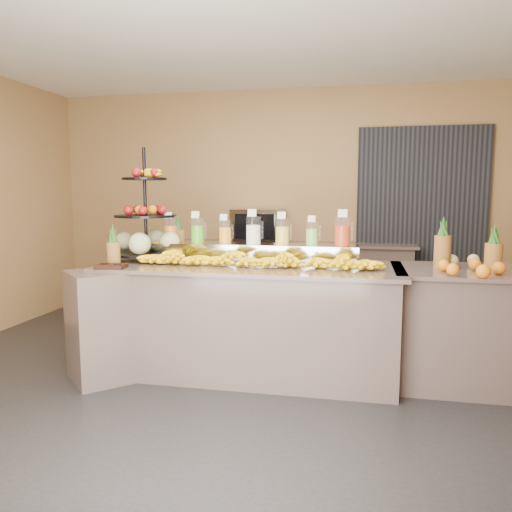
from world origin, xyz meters
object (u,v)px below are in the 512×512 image
(pitcher_tray, at_px, (253,252))
(oven_warmer, at_px, (258,226))
(right_fruit_pile, at_px, (467,261))
(condiment_caddy, at_px, (111,266))
(fruit_stand, at_px, (151,231))
(banana_heap, at_px, (257,258))

(pitcher_tray, relative_size, oven_warmer, 3.07)
(right_fruit_pile, height_order, oven_warmer, oven_warmer)
(condiment_caddy, distance_m, oven_warmer, 2.48)
(fruit_stand, relative_size, right_fruit_pile, 2.04)
(banana_heap, bearing_deg, right_fruit_pile, 1.00)
(pitcher_tray, xyz_separation_m, right_fruit_pile, (1.73, -0.29, 0.01))
(right_fruit_pile, bearing_deg, fruit_stand, 175.43)
(pitcher_tray, height_order, condiment_caddy, pitcher_tray)
(condiment_caddy, height_order, right_fruit_pile, right_fruit_pile)
(fruit_stand, xyz_separation_m, right_fruit_pile, (2.67, -0.21, -0.17))
(banana_heap, distance_m, oven_warmer, 2.04)
(condiment_caddy, height_order, oven_warmer, oven_warmer)
(right_fruit_pile, bearing_deg, condiment_caddy, -171.61)
(banana_heap, height_order, oven_warmer, oven_warmer)
(fruit_stand, height_order, right_fruit_pile, fruit_stand)
(banana_heap, xyz_separation_m, oven_warmer, (-0.40, 1.99, 0.13))
(banana_heap, relative_size, condiment_caddy, 9.06)
(banana_heap, height_order, right_fruit_pile, right_fruit_pile)
(banana_heap, height_order, condiment_caddy, banana_heap)
(banana_heap, distance_m, condiment_caddy, 1.18)
(fruit_stand, height_order, oven_warmer, fruit_stand)
(pitcher_tray, xyz_separation_m, oven_warmer, (-0.30, 1.67, 0.13))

